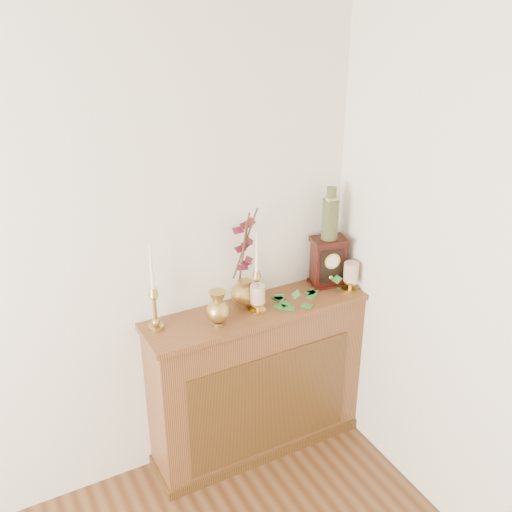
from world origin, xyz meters
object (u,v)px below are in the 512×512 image
mantel_clock (328,262)px  candlestick_center (257,283)px  bud_vase (218,309)px  ceramic_vase (330,216)px  ginger_jar (244,260)px  candlestick_left (154,302)px

mantel_clock → candlestick_center: bearing=-163.5°
bud_vase → ceramic_vase: bearing=8.6°
candlestick_center → ginger_jar: 0.14m
mantel_clock → ceramic_vase: size_ratio=0.97×
ginger_jar → mantel_clock: bearing=-5.0°
ginger_jar → bud_vase: bearing=-145.8°
ginger_jar → mantel_clock: (0.50, -0.04, -0.11)m
mantel_clock → ginger_jar: bearing=-172.4°
bud_vase → ceramic_vase: (0.72, 0.11, 0.32)m
bud_vase → candlestick_left: bearing=158.0°
ginger_jar → mantel_clock: size_ratio=1.96×
candlestick_left → ginger_jar: (0.51, 0.04, 0.10)m
ginger_jar → candlestick_left: bearing=-175.9°
candlestick_left → mantel_clock: 1.01m
candlestick_left → ceramic_vase: bearing=-0.3°
candlestick_center → ginger_jar: ginger_jar is taller
ceramic_vase → candlestick_left: bearing=179.7°
candlestick_left → ginger_jar: bearing=4.1°
candlestick_center → mantel_clock: bearing=3.9°
candlestick_center → bud_vase: 0.27m
candlestick_left → mantel_clock: size_ratio=1.65×
candlestick_left → bud_vase: 0.31m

